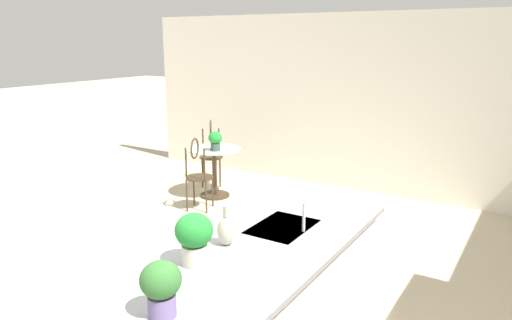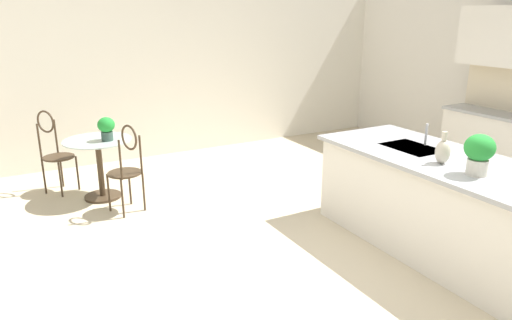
% 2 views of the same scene
% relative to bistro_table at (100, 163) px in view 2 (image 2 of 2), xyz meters
% --- Properties ---
extents(ground_plane, '(40.00, 40.00, 0.00)m').
position_rel_bistro_table_xyz_m(ground_plane, '(2.77, 1.69, -0.45)').
color(ground_plane, beige).
extents(wall_left_window, '(0.12, 7.80, 2.70)m').
position_rel_bistro_table_xyz_m(wall_left_window, '(-1.49, 1.69, 0.90)').
color(wall_left_window, silver).
rests_on(wall_left_window, ground).
extents(kitchen_island, '(2.80, 1.06, 0.92)m').
position_rel_bistro_table_xyz_m(kitchen_island, '(3.07, 2.54, 0.02)').
color(kitchen_island, white).
rests_on(kitchen_island, ground).
extents(bistro_table, '(0.80, 0.80, 0.74)m').
position_rel_bistro_table_xyz_m(bistro_table, '(0.00, 0.00, 0.00)').
color(bistro_table, '#3D2D1E').
rests_on(bistro_table, ground).
extents(chair_near_window, '(0.52, 0.48, 1.04)m').
position_rel_bistro_table_xyz_m(chair_near_window, '(0.62, 0.18, 0.13)').
color(chair_near_window, '#3D2D1E').
rests_on(chair_near_window, ground).
extents(chair_by_island, '(0.53, 0.53, 1.04)m').
position_rel_bistro_table_xyz_m(chair_by_island, '(-0.50, -0.44, 0.13)').
color(chair_by_island, '#3D2D1E').
rests_on(chair_by_island, ground).
extents(sink_faucet, '(0.02, 0.02, 0.22)m').
position_rel_bistro_table_xyz_m(sink_faucet, '(2.52, 2.72, 0.58)').
color(sink_faucet, '#B2B5BA').
rests_on(sink_faucet, kitchen_island).
extents(potted_plant_on_table, '(0.20, 0.20, 0.28)m').
position_rel_bistro_table_xyz_m(potted_plant_on_table, '(0.10, 0.10, 0.45)').
color(potted_plant_on_table, '#385147').
rests_on(potted_plant_on_table, bistro_table).
extents(potted_plant_counter_near, '(0.24, 0.24, 0.34)m').
position_rel_bistro_table_xyz_m(potted_plant_counter_near, '(3.37, 2.37, 0.67)').
color(potted_plant_counter_near, beige).
rests_on(potted_plant_counter_near, kitchen_island).
extents(vase_on_counter, '(0.13, 0.13, 0.29)m').
position_rel_bistro_table_xyz_m(vase_on_counter, '(3.02, 2.37, 0.58)').
color(vase_on_counter, '#BCB29E').
rests_on(vase_on_counter, kitchen_island).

